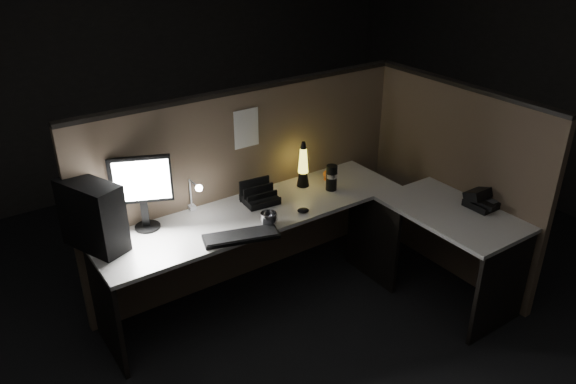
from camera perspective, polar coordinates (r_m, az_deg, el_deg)
floor at (r=4.06m, az=3.40°, el=-13.83°), size 6.00×6.00×0.00m
room_shell at (r=3.25m, az=4.17°, el=8.41°), size 6.00×6.00×6.00m
partition_back at (r=4.30m, az=-3.92°, el=0.57°), size 2.66×0.06×1.50m
partition_right at (r=4.53m, az=16.31°, el=0.94°), size 0.06×1.66×1.50m
desk at (r=3.97m, az=3.45°, el=-4.53°), size 2.60×1.60×0.73m
pc_tower at (r=3.67m, az=-19.25°, el=-2.27°), size 0.34×0.47×0.45m
monitor at (r=3.76m, az=-14.64°, el=0.63°), size 0.38×0.19×0.51m
keyboard at (r=3.67m, az=-4.79°, el=-4.52°), size 0.52×0.30×0.02m
mouse at (r=3.96m, az=1.55°, el=-1.87°), size 0.10×0.09×0.03m
clip_lamp at (r=3.93m, az=-9.42°, el=-0.28°), size 0.05×0.20×0.25m
organizer at (r=4.09m, az=-2.95°, el=-0.48°), size 0.26×0.23×0.18m
lava_lamp at (r=4.28m, az=1.55°, el=2.48°), size 0.10×0.10×0.36m
travel_mug at (r=4.25m, az=4.44°, el=1.45°), size 0.09×0.09×0.20m
steel_mug at (r=3.78m, az=-1.98°, el=-2.77°), size 0.16×0.16×0.10m
figurine at (r=4.43m, az=3.95°, el=1.84°), size 0.06×0.06×0.06m
pinned_paper at (r=4.06m, az=-4.25°, el=6.46°), size 0.20×0.00×0.29m
desk_phone at (r=4.26m, az=19.12°, el=-0.69°), size 0.23×0.25×0.14m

